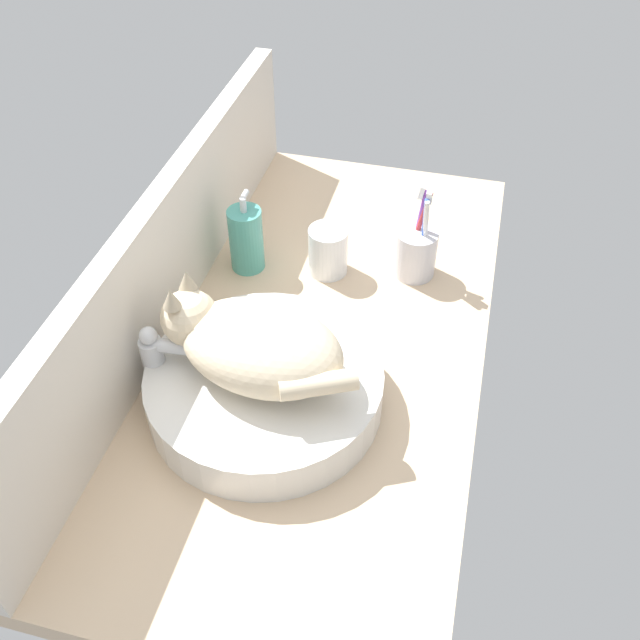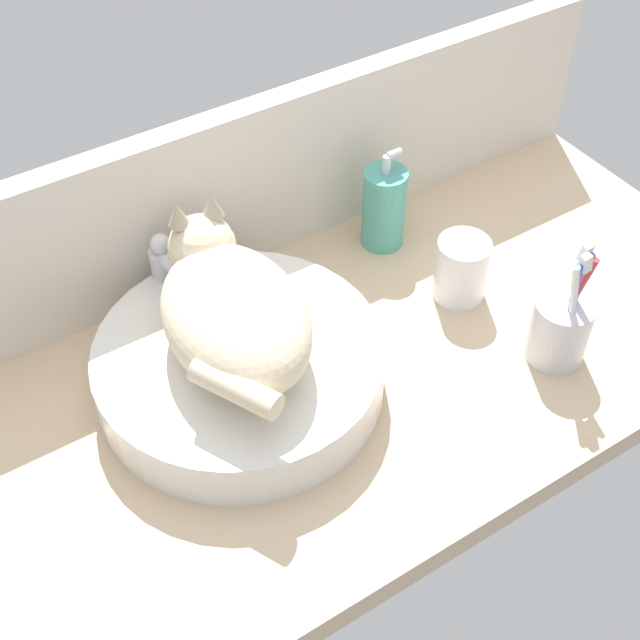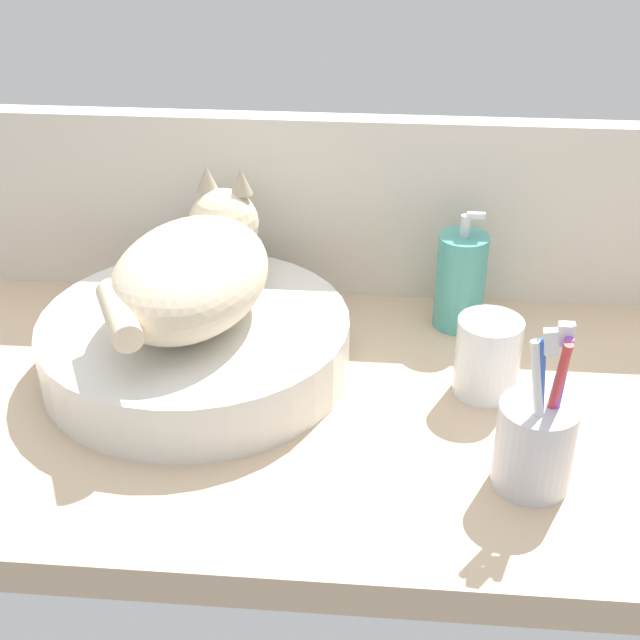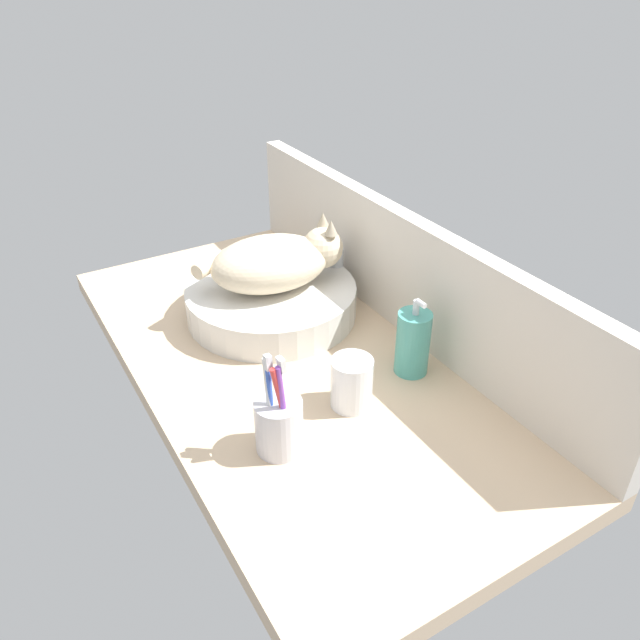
# 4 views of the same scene
# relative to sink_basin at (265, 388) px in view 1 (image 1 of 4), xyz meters

# --- Properties ---
(ground_plane) EXTENTS (1.14, 0.57, 0.04)m
(ground_plane) POSITION_rel_sink_basin_xyz_m (0.16, -0.04, -0.05)
(ground_plane) COLOR #D1B28E
(backsplash_panel) EXTENTS (1.14, 0.04, 0.25)m
(backsplash_panel) POSITION_rel_sink_basin_xyz_m (0.16, 0.22, 0.09)
(backsplash_panel) COLOR silver
(backsplash_panel) RESTS_ON ground_plane
(sink_basin) EXTENTS (0.37, 0.37, 0.07)m
(sink_basin) POSITION_rel_sink_basin_xyz_m (0.00, 0.00, 0.00)
(sink_basin) COLOR silver
(sink_basin) RESTS_ON ground_plane
(cat) EXTENTS (0.21, 0.32, 0.14)m
(cat) POSITION_rel_sink_basin_xyz_m (0.00, 0.01, 0.09)
(cat) COLOR beige
(cat) RESTS_ON sink_basin
(faucet) EXTENTS (0.04, 0.12, 0.14)m
(faucet) POSITION_rel_sink_basin_xyz_m (-0.02, 0.16, 0.04)
(faucet) COLOR silver
(faucet) RESTS_ON ground_plane
(soap_dispenser) EXTENTS (0.06, 0.06, 0.16)m
(soap_dispenser) POSITION_rel_sink_basin_xyz_m (0.32, 0.13, 0.03)
(soap_dispenser) COLOR teal
(soap_dispenser) RESTS_ON ground_plane
(toothbrush_cup) EXTENTS (0.08, 0.08, 0.19)m
(toothbrush_cup) POSITION_rel_sink_basin_xyz_m (0.38, -0.18, 0.02)
(toothbrush_cup) COLOR silver
(toothbrush_cup) RESTS_ON ground_plane
(water_glass) EXTENTS (0.07, 0.07, 0.09)m
(water_glass) POSITION_rel_sink_basin_xyz_m (0.34, -0.02, 0.01)
(water_glass) COLOR white
(water_glass) RESTS_ON ground_plane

